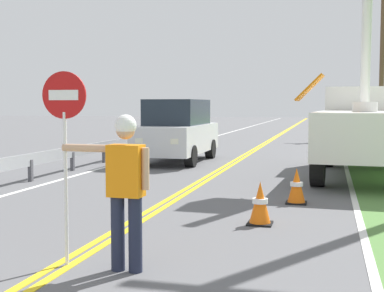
# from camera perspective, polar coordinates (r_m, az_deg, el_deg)

# --- Properties ---
(centerline_yellow_left) EXTENTS (0.11, 110.00, 0.01)m
(centerline_yellow_left) POSITION_cam_1_polar(r_m,az_deg,el_deg) (21.77, 5.89, -0.70)
(centerline_yellow_left) COLOR yellow
(centerline_yellow_left) RESTS_ON ground
(centerline_yellow_right) EXTENTS (0.11, 110.00, 0.01)m
(centerline_yellow_right) POSITION_cam_1_polar(r_m,az_deg,el_deg) (21.74, 6.36, -0.71)
(centerline_yellow_right) COLOR yellow
(centerline_yellow_right) RESTS_ON ground
(edge_line_right) EXTENTS (0.12, 110.00, 0.01)m
(edge_line_right) POSITION_cam_1_polar(r_m,az_deg,el_deg) (21.54, 15.65, -0.90)
(edge_line_right) COLOR silver
(edge_line_right) RESTS_ON ground
(edge_line_left) EXTENTS (0.12, 110.00, 0.01)m
(edge_line_left) POSITION_cam_1_polar(r_m,az_deg,el_deg) (22.55, -2.97, -0.51)
(edge_line_left) COLOR silver
(edge_line_left) RESTS_ON ground
(flagger_worker) EXTENTS (1.09, 0.25, 1.83)m
(flagger_worker) POSITION_cam_1_polar(r_m,az_deg,el_deg) (6.28, -7.07, -3.82)
(flagger_worker) COLOR #1E2338
(flagger_worker) RESTS_ON ground
(stop_sign_paddle) EXTENTS (0.56, 0.04, 2.33)m
(stop_sign_paddle) POSITION_cam_1_polar(r_m,az_deg,el_deg) (6.56, -13.30, 2.27)
(stop_sign_paddle) COLOR silver
(stop_sign_paddle) RESTS_ON ground
(utility_bucket_truck) EXTENTS (2.97, 6.91, 6.16)m
(utility_bucket_truck) POSITION_cam_1_polar(r_m,az_deg,el_deg) (15.50, 17.69, 2.35)
(utility_bucket_truck) COLOR white
(utility_bucket_truck) RESTS_ON ground
(oncoming_suv_nearest) EXTENTS (1.92, 4.61, 2.10)m
(oncoming_suv_nearest) POSITION_cam_1_polar(r_m,az_deg,el_deg) (18.21, -1.52, 1.65)
(oncoming_suv_nearest) COLOR silver
(oncoming_suv_nearest) RESTS_ON ground
(utility_pole_mid) EXTENTS (1.80, 0.28, 8.81)m
(utility_pole_mid) POSITION_cam_1_polar(r_m,az_deg,el_deg) (34.28, 19.43, 8.61)
(utility_pole_mid) COLOR brown
(utility_pole_mid) RESTS_ON ground
(traffic_cone_lead) EXTENTS (0.40, 0.40, 0.70)m
(traffic_cone_lead) POSITION_cam_1_polar(r_m,az_deg,el_deg) (8.83, 7.20, -6.08)
(traffic_cone_lead) COLOR orange
(traffic_cone_lead) RESTS_ON ground
(traffic_cone_mid) EXTENTS (0.40, 0.40, 0.70)m
(traffic_cone_mid) POSITION_cam_1_polar(r_m,az_deg,el_deg) (10.78, 10.98, -4.22)
(traffic_cone_mid) COLOR orange
(traffic_cone_mid) RESTS_ON ground
(guardrail_left_shoulder) EXTENTS (0.10, 32.00, 0.71)m
(guardrail_left_shoulder) POSITION_cam_1_polar(r_m,az_deg,el_deg) (19.27, -7.92, 0.15)
(guardrail_left_shoulder) COLOR #9EA0A3
(guardrail_left_shoulder) RESTS_ON ground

